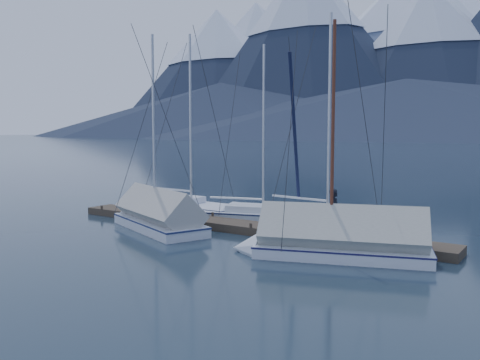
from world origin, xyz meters
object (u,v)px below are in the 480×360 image
at_px(sailboat_open_mid, 273,218).
at_px(person, 334,212).
at_px(sailboat_open_right, 338,224).
at_px(sailboat_covered_far, 154,218).
at_px(sailboat_covered_near, 327,244).
at_px(sailboat_open_left, 199,210).

bearing_deg(sailboat_open_mid, person, -33.30).
xyz_separation_m(sailboat_open_right, person, (1.05, -2.95, 1.04)).
bearing_deg(sailboat_covered_far, person, 11.12).
relative_size(sailboat_covered_near, person, 5.02).
bearing_deg(sailboat_open_mid, sailboat_open_left, -176.73).
xyz_separation_m(sailboat_open_right, sailboat_covered_near, (1.68, -5.03, 0.26)).
xyz_separation_m(sailboat_open_mid, sailboat_open_right, (3.29, 0.10, 0.02)).
bearing_deg(sailboat_open_mid, sailboat_covered_near, -44.81).
relative_size(sailboat_open_right, person, 5.89).
distance_m(sailboat_open_left, sailboat_covered_far, 4.23).
bearing_deg(sailboat_open_left, sailboat_open_mid, 3.27).
xyz_separation_m(sailboat_open_left, sailboat_covered_near, (9.26, -4.69, 0.26)).
relative_size(sailboat_open_left, sailboat_covered_near, 1.15).
bearing_deg(sailboat_covered_far, sailboat_open_right, 33.28).
distance_m(sailboat_covered_near, sailboat_covered_far, 8.55).
relative_size(sailboat_open_mid, person, 5.21).
distance_m(sailboat_open_right, sailboat_covered_far, 8.21).
height_order(sailboat_open_mid, sailboat_covered_near, sailboat_open_mid).
bearing_deg(sailboat_open_right, sailboat_open_left, -177.39).
distance_m(sailboat_open_right, person, 3.30).
xyz_separation_m(sailboat_covered_far, person, (7.91, 1.55, 0.77)).
bearing_deg(sailboat_open_right, person, -70.42).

